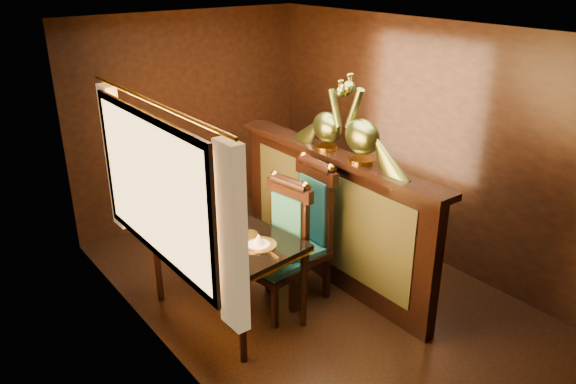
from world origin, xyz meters
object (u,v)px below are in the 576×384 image
at_px(chair_left, 284,242).
at_px(chair_right, 309,225).
at_px(peacock_right, 327,114).
at_px(dining_table, 226,241).
at_px(peacock_left, 363,121).

height_order(chair_left, chair_right, chair_right).
height_order(chair_left, peacock_right, peacock_right).
bearing_deg(dining_table, chair_left, -31.10).
distance_m(dining_table, chair_right, 0.83).
bearing_deg(dining_table, peacock_right, -7.30).
relative_size(dining_table, chair_left, 1.14).
bearing_deg(peacock_right, dining_table, 179.45).
height_order(chair_left, peacock_left, peacock_left).
distance_m(peacock_left, peacock_right, 0.47).
bearing_deg(chair_left, chair_right, 1.26).
relative_size(peacock_left, peacock_right, 1.11).
height_order(dining_table, peacock_right, peacock_right).
bearing_deg(dining_table, peacock_left, -29.42).
height_order(dining_table, chair_left, chair_left).
bearing_deg(peacock_left, peacock_right, 90.00).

